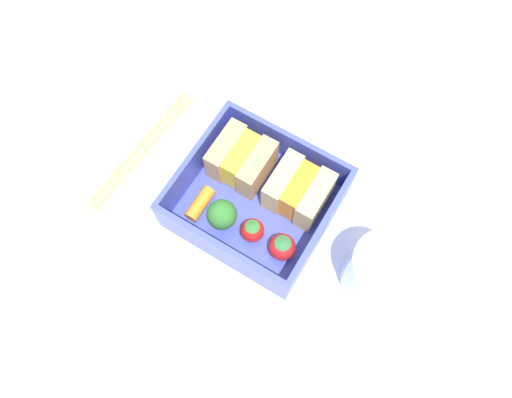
{
  "coord_description": "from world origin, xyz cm",
  "views": [
    {
      "loc": [
        10.38,
        -17.14,
        53.14
      ],
      "look_at": [
        0.0,
        0.0,
        2.7
      ],
      "focal_mm": 35.0,
      "sensor_mm": 36.0,
      "label": 1
    }
  ],
  "objects_px": {
    "strawberry_left": "(282,247)",
    "broccoli_floret": "(222,215)",
    "drinking_glass": "(379,272)",
    "sandwich_center_left": "(299,191)",
    "sandwich_left": "(242,160)",
    "chopstick_pair": "(142,148)",
    "strawberry_far_left": "(252,230)",
    "carrot_stick_far_left": "(200,204)"
  },
  "relations": [
    {
      "from": "chopstick_pair",
      "to": "drinking_glass",
      "type": "height_order",
      "value": "drinking_glass"
    },
    {
      "from": "carrot_stick_far_left",
      "to": "broccoli_floret",
      "type": "relative_size",
      "value": 0.98
    },
    {
      "from": "sandwich_center_left",
      "to": "chopstick_pair",
      "type": "xyz_separation_m",
      "value": [
        -0.19,
        -0.04,
        -0.03
      ]
    },
    {
      "from": "chopstick_pair",
      "to": "carrot_stick_far_left",
      "type": "bearing_deg",
      "value": -15.11
    },
    {
      "from": "strawberry_far_left",
      "to": "drinking_glass",
      "type": "xyz_separation_m",
      "value": [
        0.13,
        0.02,
        0.01
      ]
    },
    {
      "from": "strawberry_left",
      "to": "chopstick_pair",
      "type": "relative_size",
      "value": 0.19
    },
    {
      "from": "broccoli_floret",
      "to": "strawberry_left",
      "type": "bearing_deg",
      "value": 3.98
    },
    {
      "from": "broccoli_floret",
      "to": "strawberry_left",
      "type": "relative_size",
      "value": 1.17
    },
    {
      "from": "broccoli_floret",
      "to": "sandwich_center_left",
      "type": "bearing_deg",
      "value": 49.85
    },
    {
      "from": "sandwich_center_left",
      "to": "chopstick_pair",
      "type": "distance_m",
      "value": 0.2
    },
    {
      "from": "sandwich_left",
      "to": "broccoli_floret",
      "type": "relative_size",
      "value": 1.48
    },
    {
      "from": "sandwich_center_left",
      "to": "strawberry_left",
      "type": "relative_size",
      "value": 1.73
    },
    {
      "from": "sandwich_center_left",
      "to": "strawberry_left",
      "type": "height_order",
      "value": "sandwich_center_left"
    },
    {
      "from": "strawberry_left",
      "to": "broccoli_floret",
      "type": "bearing_deg",
      "value": -176.02
    },
    {
      "from": "broccoli_floret",
      "to": "chopstick_pair",
      "type": "distance_m",
      "value": 0.14
    },
    {
      "from": "carrot_stick_far_left",
      "to": "chopstick_pair",
      "type": "height_order",
      "value": "carrot_stick_far_left"
    },
    {
      "from": "sandwich_center_left",
      "to": "drinking_glass",
      "type": "bearing_deg",
      "value": -18.11
    },
    {
      "from": "carrot_stick_far_left",
      "to": "strawberry_far_left",
      "type": "bearing_deg",
      "value": 1.74
    },
    {
      "from": "broccoli_floret",
      "to": "sandwich_left",
      "type": "bearing_deg",
      "value": 103.73
    },
    {
      "from": "carrot_stick_far_left",
      "to": "strawberry_far_left",
      "type": "height_order",
      "value": "strawberry_far_left"
    },
    {
      "from": "strawberry_left",
      "to": "drinking_glass",
      "type": "xyz_separation_m",
      "value": [
        0.1,
        0.02,
        0.01
      ]
    },
    {
      "from": "strawberry_far_left",
      "to": "sandwich_left",
      "type": "bearing_deg",
      "value": 129.66
    },
    {
      "from": "strawberry_far_left",
      "to": "chopstick_pair",
      "type": "bearing_deg",
      "value": 171.32
    },
    {
      "from": "drinking_glass",
      "to": "strawberry_left",
      "type": "bearing_deg",
      "value": -165.94
    },
    {
      "from": "sandwich_left",
      "to": "strawberry_far_left",
      "type": "distance_m",
      "value": 0.08
    },
    {
      "from": "sandwich_left",
      "to": "drinking_glass",
      "type": "xyz_separation_m",
      "value": [
        0.19,
        -0.04,
        0.0
      ]
    },
    {
      "from": "sandwich_left",
      "to": "chopstick_pair",
      "type": "xyz_separation_m",
      "value": [
        -0.12,
        -0.04,
        -0.03
      ]
    },
    {
      "from": "chopstick_pair",
      "to": "sandwich_center_left",
      "type": "bearing_deg",
      "value": 10.57
    },
    {
      "from": "sandwich_left",
      "to": "chopstick_pair",
      "type": "relative_size",
      "value": 0.32
    },
    {
      "from": "drinking_glass",
      "to": "sandwich_center_left",
      "type": "bearing_deg",
      "value": 161.89
    },
    {
      "from": "carrot_stick_far_left",
      "to": "strawberry_left",
      "type": "bearing_deg",
      "value": 1.21
    },
    {
      "from": "sandwich_left",
      "to": "strawberry_left",
      "type": "bearing_deg",
      "value": -35.0
    },
    {
      "from": "broccoli_floret",
      "to": "drinking_glass",
      "type": "xyz_separation_m",
      "value": [
        0.17,
        0.03,
        0.0
      ]
    },
    {
      "from": "carrot_stick_far_left",
      "to": "drinking_glass",
      "type": "xyz_separation_m",
      "value": [
        0.2,
        0.03,
        0.02
      ]
    },
    {
      "from": "sandwich_center_left",
      "to": "drinking_glass",
      "type": "height_order",
      "value": "drinking_glass"
    },
    {
      "from": "strawberry_far_left",
      "to": "strawberry_left",
      "type": "bearing_deg",
      "value": 0.25
    },
    {
      "from": "sandwich_left",
      "to": "carrot_stick_far_left",
      "type": "relative_size",
      "value": 1.52
    },
    {
      "from": "strawberry_far_left",
      "to": "drinking_glass",
      "type": "distance_m",
      "value": 0.14
    },
    {
      "from": "carrot_stick_far_left",
      "to": "sandwich_left",
      "type": "bearing_deg",
      "value": 76.45
    },
    {
      "from": "chopstick_pair",
      "to": "drinking_glass",
      "type": "xyz_separation_m",
      "value": [
        0.3,
        -0.0,
        0.04
      ]
    },
    {
      "from": "sandwich_center_left",
      "to": "strawberry_left",
      "type": "xyz_separation_m",
      "value": [
        0.02,
        -0.06,
        -0.01
      ]
    },
    {
      "from": "sandwich_left",
      "to": "carrot_stick_far_left",
      "type": "xyz_separation_m",
      "value": [
        -0.02,
        -0.06,
        -0.02
      ]
    }
  ]
}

